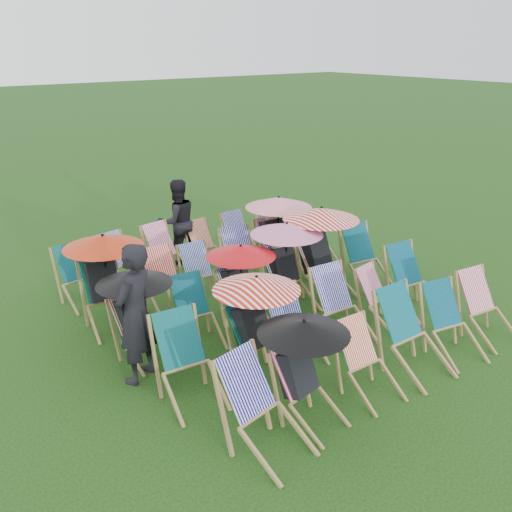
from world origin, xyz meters
TOP-DOWN VIEW (x-y plane):
  - ground at (0.00, 0.00)m, footprint 100.00×100.00m
  - deckchair_0 at (-1.95, -2.29)m, footprint 0.82×1.02m
  - deckchair_1 at (-1.29, -2.16)m, footprint 1.00×1.08m
  - deckchair_2 at (-0.36, -2.23)m, footprint 0.60×0.82m
  - deckchair_3 at (0.47, -2.22)m, footprint 0.70×0.96m
  - deckchair_4 at (1.21, -2.28)m, footprint 0.76×0.95m
  - deckchair_5 at (2.00, -2.30)m, footprint 0.71×0.92m
  - deckchair_6 at (-2.09, -1.04)m, footprint 0.75×0.97m
  - deckchair_7 at (-1.11, -1.11)m, footprint 1.08×1.17m
  - deckchair_8 at (-0.50, -1.06)m, footprint 0.68×0.89m
  - deckchair_9 at (0.39, -1.08)m, footprint 0.71×0.94m
  - deckchair_10 at (1.17, -1.12)m, footprint 0.66×0.83m
  - deckchair_11 at (1.89, -1.13)m, footprint 0.74×0.97m
  - deckchair_12 at (-2.11, 0.17)m, footprint 0.98×1.06m
  - deckchair_13 at (-1.30, 0.06)m, footprint 0.70×0.89m
  - deckchair_14 at (-0.49, 0.09)m, footprint 1.01×1.08m
  - deckchair_15 at (0.44, 0.16)m, footprint 1.12×1.18m
  - deckchair_16 at (1.16, 0.15)m, footprint 1.23×1.32m
  - deckchair_17 at (2.06, 0.02)m, footprint 0.78×0.99m
  - deckchair_18 at (-2.07, 1.27)m, footprint 1.15×1.21m
  - deckchair_19 at (-1.15, 1.14)m, footprint 0.65×0.90m
  - deckchair_20 at (-0.48, 1.21)m, footprint 0.63×0.83m
  - deckchair_21 at (0.38, 1.24)m, footprint 0.76×0.96m
  - deckchair_22 at (1.18, 1.27)m, footprint 1.17×1.23m
  - deckchair_23 at (2.07, 1.25)m, footprint 0.67×0.89m
  - deckchair_24 at (-2.09, 2.26)m, footprint 0.64×0.86m
  - deckchair_25 at (-1.30, 2.42)m, footprint 0.71×0.90m
  - deckchair_26 at (-0.46, 2.34)m, footprint 0.74×0.93m
  - deckchair_27 at (0.35, 2.37)m, footprint 0.58×0.78m
  - deckchair_28 at (1.14, 2.35)m, footprint 0.57×0.79m
  - deckchair_29 at (2.00, 2.30)m, footprint 0.75×0.94m
  - person_left at (-2.36, -0.28)m, footprint 0.77×0.69m
  - person_rear at (0.05, 2.88)m, footprint 0.83×0.67m

SIDE VIEW (x-z plane):
  - ground at x=0.00m, z-range 0.00..0.00m
  - deckchair_27 at x=0.35m, z-range 0.00..0.82m
  - deckchair_10 at x=1.17m, z-range 0.00..0.82m
  - deckchair_28 at x=1.14m, z-range 0.00..0.84m
  - deckchair_20 at x=-0.48m, z-range 0.00..0.86m
  - deckchair_2 at x=-0.36m, z-range 0.00..0.87m
  - deckchair_24 at x=-2.09m, z-range 0.00..0.89m
  - deckchair_13 at x=-1.30m, z-range 0.00..0.89m
  - deckchair_25 at x=-1.30m, z-range 0.00..0.89m
  - deckchair_8 at x=-0.50m, z-range 0.00..0.90m
  - deckchair_29 at x=2.00m, z-range 0.00..0.91m
  - deckchair_23 at x=2.07m, z-range 0.00..0.92m
  - deckchair_5 at x=2.00m, z-range 0.00..0.92m
  - deckchair_4 at x=1.21m, z-range 0.00..0.92m
  - deckchair_26 at x=-0.46m, z-range 0.00..0.92m
  - deckchair_21 at x=0.38m, z-range 0.00..0.95m
  - deckchair_19 at x=-1.15m, z-range 0.00..0.95m
  - deckchair_9 at x=0.39m, z-range 0.00..0.97m
  - deckchair_17 at x=2.06m, z-range 0.00..0.98m
  - deckchair_11 at x=1.89m, z-range 0.00..0.98m
  - deckchair_6 at x=-2.09m, z-range 0.00..0.98m
  - deckchair_0 at x=-1.95m, z-range 0.00..1.00m
  - deckchair_3 at x=0.47m, z-range 0.00..1.03m
  - deckchair_12 at x=-2.11m, z-range 0.03..1.20m
  - deckchair_1 at x=-1.29m, z-range 0.03..1.22m
  - deckchair_14 at x=-0.49m, z-range 0.03..1.23m
  - deckchair_7 at x=-1.11m, z-range 0.04..1.32m
  - deckchair_15 at x=0.44m, z-range 0.04..1.37m
  - deckchair_18 at x=-2.07m, z-range 0.04..1.40m
  - deckchair_22 at x=1.18m, z-range 0.04..1.42m
  - deckchair_16 at x=1.16m, z-range 0.04..1.49m
  - person_rear at x=0.05m, z-range 0.00..1.59m
  - person_left at x=-2.36m, z-range 0.00..1.77m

